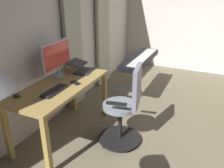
% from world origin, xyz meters
% --- Properties ---
extents(back_room_partition, '(5.85, 0.10, 2.82)m').
position_xyz_m(back_room_partition, '(0.00, -2.80, 1.41)').
color(back_room_partition, silver).
rests_on(back_room_partition, ground).
extents(curtain_left_panel, '(0.47, 0.06, 2.47)m').
position_xyz_m(curtain_left_panel, '(-1.39, -2.69, 1.24)').
color(curtain_left_panel, '#B5B99F').
rests_on(curtain_left_panel, ground).
extents(curtain_right_panel, '(0.44, 0.06, 2.47)m').
position_xyz_m(curtain_right_panel, '(-0.35, -2.69, 1.24)').
color(curtain_right_panel, '#B5B99F').
rests_on(curtain_right_panel, ground).
extents(desk, '(1.43, 0.64, 0.75)m').
position_xyz_m(desk, '(0.53, -2.32, 0.65)').
color(desk, tan).
rests_on(desk, ground).
extents(office_chair, '(0.56, 0.56, 1.05)m').
position_xyz_m(office_chair, '(0.33, -1.51, 0.49)').
color(office_chair, black).
rests_on(office_chair, ground).
extents(computer_monitor, '(0.58, 0.18, 0.48)m').
position_xyz_m(computer_monitor, '(0.29, -2.53, 1.03)').
color(computer_monitor, '#B7BCC1').
rests_on(computer_monitor, desk).
extents(computer_keyboard, '(0.39, 0.13, 0.02)m').
position_xyz_m(computer_keyboard, '(0.74, -2.25, 0.76)').
color(computer_keyboard, '#232328').
rests_on(computer_keyboard, desk).
extents(laptop, '(0.33, 0.34, 0.15)m').
position_xyz_m(laptop, '(0.02, -2.32, 0.80)').
color(laptop, '#333338').
rests_on(laptop, desk).
extents(computer_mouse, '(0.06, 0.10, 0.04)m').
position_xyz_m(computer_mouse, '(1.03, -2.56, 0.77)').
color(computer_mouse, '#333338').
rests_on(computer_mouse, desk).
extents(cell_phone_by_monitor, '(0.12, 0.16, 0.01)m').
position_xyz_m(cell_phone_by_monitor, '(0.42, -2.17, 0.76)').
color(cell_phone_by_monitor, black).
rests_on(cell_phone_by_monitor, desk).
extents(piano_keyboard, '(1.22, 0.32, 0.78)m').
position_xyz_m(piano_keyboard, '(-0.98, -1.77, 0.71)').
color(piano_keyboard, black).
rests_on(piano_keyboard, ground).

